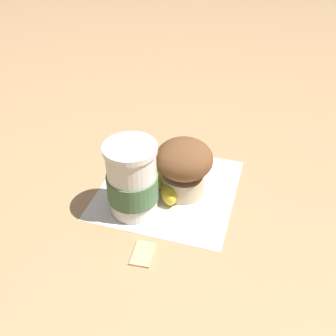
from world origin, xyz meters
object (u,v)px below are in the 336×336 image
(coffee_cup, at_px, (132,181))
(sugar_packet, at_px, (140,252))
(muffin, at_px, (183,167))
(banana, at_px, (167,178))

(coffee_cup, relative_size, sugar_packet, 2.67)
(muffin, relative_size, sugar_packet, 2.16)
(sugar_packet, bearing_deg, coffee_cup, 23.12)
(coffee_cup, distance_m, muffin, 0.10)
(coffee_cup, bearing_deg, banana, -27.74)
(coffee_cup, bearing_deg, muffin, -50.09)
(banana, xyz_separation_m, sugar_packet, (-0.17, -0.00, -0.02))
(coffee_cup, xyz_separation_m, banana, (0.08, -0.04, -0.05))
(coffee_cup, distance_m, banana, 0.10)
(coffee_cup, height_order, sugar_packet, coffee_cup)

